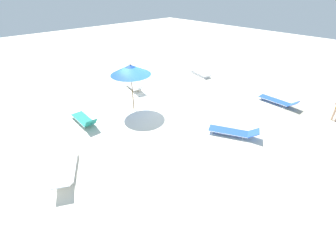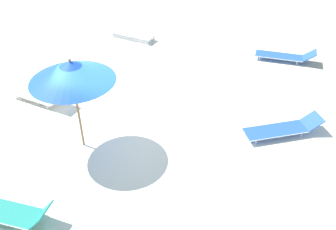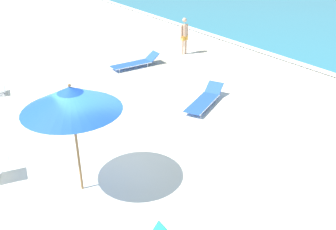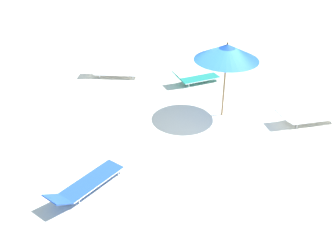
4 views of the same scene
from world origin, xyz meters
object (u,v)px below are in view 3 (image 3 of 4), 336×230
at_px(beach_umbrella, 71,99).
at_px(beachgoer_wading_adult, 184,34).
at_px(sun_lounger_mid_beach_solo, 205,100).
at_px(sun_lounger_beside_umbrella, 135,63).

bearing_deg(beach_umbrella, beachgoer_wading_adult, 130.01).
bearing_deg(sun_lounger_mid_beach_solo, beachgoer_wading_adult, 122.05).
xyz_separation_m(sun_lounger_mid_beach_solo, beachgoer_wading_adult, (-5.07, 2.93, 0.80)).
distance_m(sun_lounger_beside_umbrella, sun_lounger_mid_beach_solo, 4.79).
bearing_deg(beach_umbrella, sun_lounger_mid_beach_solo, 109.60).
relative_size(beach_umbrella, beachgoer_wading_adult, 1.53).
relative_size(sun_lounger_beside_umbrella, sun_lounger_mid_beach_solo, 0.98).
height_order(beach_umbrella, sun_lounger_beside_umbrella, beach_umbrella).
distance_m(beach_umbrella, beachgoer_wading_adult, 10.97).
relative_size(beach_umbrella, sun_lounger_mid_beach_solo, 1.17).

